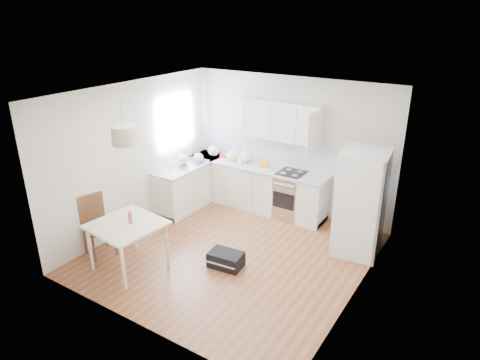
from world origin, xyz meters
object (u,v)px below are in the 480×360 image
(dining_chair, at_px, (98,227))
(refrigerator, at_px, (362,202))
(gym_bag, at_px, (226,259))
(dining_table, at_px, (127,229))

(dining_chair, bearing_deg, refrigerator, 52.22)
(dining_chair, relative_size, gym_bag, 1.92)
(dining_chair, bearing_deg, dining_table, 16.11)
(dining_table, relative_size, gym_bag, 2.06)
(dining_table, height_order, dining_chair, dining_chair)
(gym_bag, bearing_deg, dining_table, -152.11)
(refrigerator, height_order, dining_chair, refrigerator)
(dining_table, relative_size, dining_chair, 1.07)
(refrigerator, bearing_deg, dining_chair, -152.51)
(dining_table, bearing_deg, refrigerator, 47.42)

